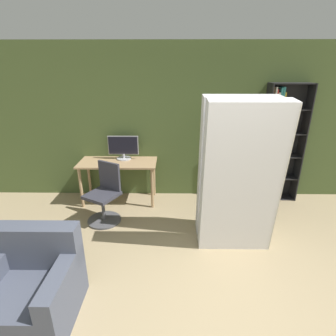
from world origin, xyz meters
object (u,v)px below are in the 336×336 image
(monitor, at_px, (123,147))
(office_chair, at_px, (105,198))
(armchair, at_px, (31,288))
(mattress_far, at_px, (234,170))
(bookshelf, at_px, (276,144))
(mattress_near, at_px, (241,181))

(monitor, bearing_deg, office_chair, -103.27)
(office_chair, xyz_separation_m, armchair, (-0.31, -1.72, -0.06))
(armchair, bearing_deg, mattress_far, 32.24)
(bookshelf, bearing_deg, monitor, -179.23)
(office_chair, bearing_deg, mattress_far, -10.15)
(bookshelf, height_order, armchair, bookshelf)
(armchair, bearing_deg, office_chair, 79.89)
(mattress_far, distance_m, armchair, 2.68)
(mattress_near, height_order, mattress_far, mattress_near)
(bookshelf, distance_m, mattress_near, 1.83)
(office_chair, bearing_deg, monitor, 76.73)
(armchair, bearing_deg, monitor, 78.88)
(mattress_near, bearing_deg, armchair, -155.17)
(mattress_near, bearing_deg, office_chair, 159.47)
(office_chair, distance_m, mattress_near, 2.10)
(monitor, xyz_separation_m, armchair, (-0.49, -2.52, -0.65))
(monitor, distance_m, office_chair, 1.01)
(office_chair, relative_size, mattress_far, 0.47)
(bookshelf, relative_size, mattress_far, 1.04)
(bookshelf, bearing_deg, mattress_far, -130.35)
(mattress_far, bearing_deg, armchair, -147.76)
(mattress_near, height_order, armchair, mattress_near)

